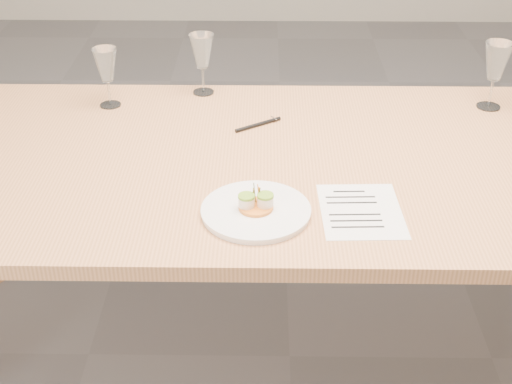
{
  "coord_description": "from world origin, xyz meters",
  "views": [
    {
      "loc": [
        -0.09,
        -1.73,
        1.69
      ],
      "look_at": [
        -0.11,
        -0.27,
        0.8
      ],
      "focal_mm": 50.0,
      "sensor_mm": 36.0,
      "label": 1
    }
  ],
  "objects_px": {
    "ballpoint_pen": "(258,124)",
    "wine_glass_2": "(496,63)",
    "wine_glass_0": "(106,66)",
    "dining_table": "(296,178)",
    "dinner_plate": "(256,210)",
    "wine_glass_1": "(202,53)",
    "recipe_sheet": "(361,211)"
  },
  "relations": [
    {
      "from": "ballpoint_pen",
      "to": "wine_glass_0",
      "type": "height_order",
      "value": "wine_glass_0"
    },
    {
      "from": "wine_glass_0",
      "to": "wine_glass_1",
      "type": "xyz_separation_m",
      "value": [
        0.29,
        0.1,
        0.01
      ]
    },
    {
      "from": "dining_table",
      "to": "recipe_sheet",
      "type": "distance_m",
      "value": 0.32
    },
    {
      "from": "dining_table",
      "to": "ballpoint_pen",
      "type": "height_order",
      "value": "ballpoint_pen"
    },
    {
      "from": "ballpoint_pen",
      "to": "wine_glass_2",
      "type": "bearing_deg",
      "value": -22.58
    },
    {
      "from": "wine_glass_1",
      "to": "wine_glass_2",
      "type": "relative_size",
      "value": 0.93
    },
    {
      "from": "ballpoint_pen",
      "to": "recipe_sheet",
      "type": "bearing_deg",
      "value": -95.14
    },
    {
      "from": "dinner_plate",
      "to": "ballpoint_pen",
      "type": "height_order",
      "value": "dinner_plate"
    },
    {
      "from": "wine_glass_0",
      "to": "wine_glass_2",
      "type": "bearing_deg",
      "value": 0.19
    },
    {
      "from": "wine_glass_0",
      "to": "wine_glass_2",
      "type": "relative_size",
      "value": 0.89
    },
    {
      "from": "wine_glass_0",
      "to": "wine_glass_1",
      "type": "height_order",
      "value": "wine_glass_1"
    },
    {
      "from": "wine_glass_0",
      "to": "wine_glass_2",
      "type": "xyz_separation_m",
      "value": [
        1.19,
        0.0,
        0.02
      ]
    },
    {
      "from": "ballpoint_pen",
      "to": "wine_glass_1",
      "type": "bearing_deg",
      "value": 92.66
    },
    {
      "from": "ballpoint_pen",
      "to": "wine_glass_1",
      "type": "xyz_separation_m",
      "value": [
        -0.18,
        0.25,
        0.13
      ]
    },
    {
      "from": "wine_glass_0",
      "to": "dining_table",
      "type": "bearing_deg",
      "value": -30.05
    },
    {
      "from": "wine_glass_1",
      "to": "dinner_plate",
      "type": "bearing_deg",
      "value": -75.86
    },
    {
      "from": "wine_glass_1",
      "to": "wine_glass_2",
      "type": "height_order",
      "value": "wine_glass_2"
    },
    {
      "from": "dinner_plate",
      "to": "wine_glass_1",
      "type": "distance_m",
      "value": 0.76
    },
    {
      "from": "wine_glass_1",
      "to": "wine_glass_2",
      "type": "distance_m",
      "value": 0.91
    },
    {
      "from": "dinner_plate",
      "to": "wine_glass_1",
      "type": "xyz_separation_m",
      "value": [
        -0.18,
        0.73,
        0.13
      ]
    },
    {
      "from": "wine_glass_0",
      "to": "wine_glass_1",
      "type": "relative_size",
      "value": 0.95
    },
    {
      "from": "ballpoint_pen",
      "to": "wine_glass_2",
      "type": "xyz_separation_m",
      "value": [
        0.72,
        0.15,
        0.14
      ]
    },
    {
      "from": "dining_table",
      "to": "wine_glass_0",
      "type": "xyz_separation_m",
      "value": [
        -0.58,
        0.33,
        0.2
      ]
    },
    {
      "from": "dining_table",
      "to": "wine_glass_1",
      "type": "bearing_deg",
      "value": 123.47
    },
    {
      "from": "dinner_plate",
      "to": "wine_glass_1",
      "type": "relative_size",
      "value": 1.35
    },
    {
      "from": "recipe_sheet",
      "to": "wine_glass_2",
      "type": "distance_m",
      "value": 0.78
    },
    {
      "from": "dinner_plate",
      "to": "wine_glass_2",
      "type": "distance_m",
      "value": 0.97
    },
    {
      "from": "dining_table",
      "to": "wine_glass_1",
      "type": "xyz_separation_m",
      "value": [
        -0.29,
        0.44,
        0.21
      ]
    },
    {
      "from": "dining_table",
      "to": "dinner_plate",
      "type": "relative_size",
      "value": 9.03
    },
    {
      "from": "dining_table",
      "to": "dinner_plate",
      "type": "height_order",
      "value": "dinner_plate"
    },
    {
      "from": "wine_glass_0",
      "to": "wine_glass_2",
      "type": "distance_m",
      "value": 1.19
    },
    {
      "from": "ballpoint_pen",
      "to": "wine_glass_2",
      "type": "relative_size",
      "value": 0.65
    }
  ]
}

